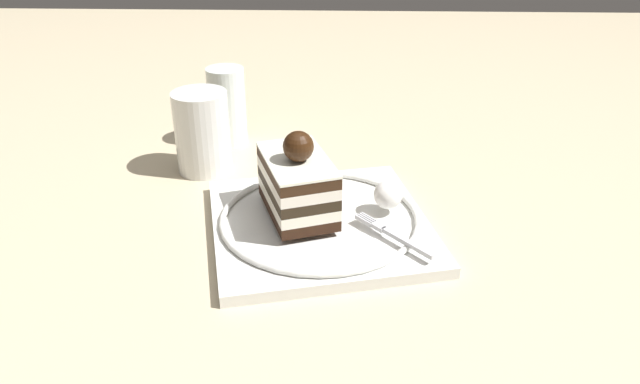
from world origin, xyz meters
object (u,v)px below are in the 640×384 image
drink_glass_near (203,136)px  drink_glass_far (228,110)px  fork (391,234)px  cake_slice (298,182)px  whipped_cream_dollop (388,196)px  dessert_plate (320,223)px

drink_glass_near → drink_glass_far: bearing=169.3°
drink_glass_near → drink_glass_far: size_ratio=0.97×
fork → drink_glass_far: size_ratio=0.76×
cake_slice → drink_glass_near: size_ratio=1.17×
cake_slice → drink_glass_near: bearing=-136.9°
whipped_cream_dollop → fork: bearing=0.3°
dessert_plate → drink_glass_near: drink_glass_near is taller
drink_glass_far → whipped_cream_dollop: bearing=43.8°
dessert_plate → whipped_cream_dollop: bearing=101.7°
cake_slice → drink_glass_far: cake_slice is taller
whipped_cream_dollop → drink_glass_far: (-0.24, -0.23, 0.01)m
dessert_plate → fork: 0.09m
drink_glass_far → fork: bearing=37.5°
cake_slice → fork: (0.05, 0.11, -0.04)m
whipped_cream_dollop → fork: (0.06, 0.00, -0.01)m
dessert_plate → fork: size_ratio=3.32×
cake_slice → fork: cake_slice is taller
cake_slice → drink_glass_near: 0.21m
dessert_plate → drink_glass_near: bearing=-133.3°
dessert_plate → whipped_cream_dollop: size_ratio=8.64×
drink_glass_near → drink_glass_far: drink_glass_far is taller
whipped_cream_dollop → drink_glass_near: size_ratio=0.30×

